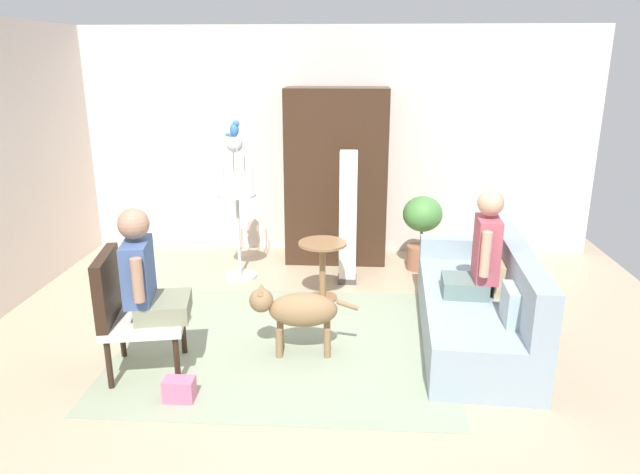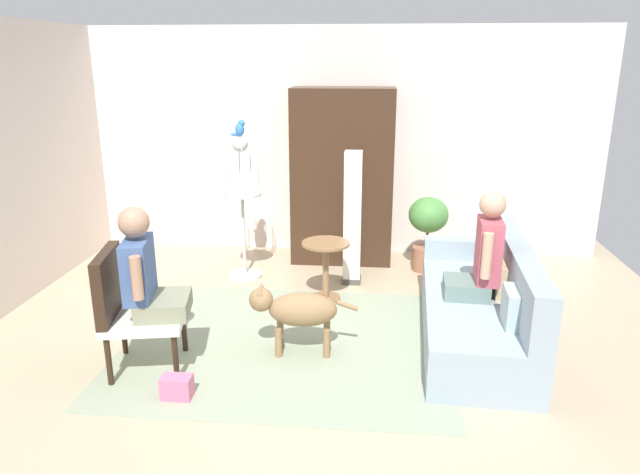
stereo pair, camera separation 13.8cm
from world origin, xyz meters
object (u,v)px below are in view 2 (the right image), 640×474
(parrot, at_px, (240,129))
(potted_plant, at_px, (428,226))
(round_end_table, at_px, (326,263))
(couch, at_px, (482,307))
(person_on_armchair, at_px, (146,273))
(bird_cage_stand, at_px, (243,205))
(person_on_couch, at_px, (482,254))
(handbag, at_px, (177,387))
(column_lamp, at_px, (352,219))
(armoire_cabinet, at_px, (342,177))
(dog, at_px, (297,310))
(armchair, at_px, (127,303))

(parrot, bearing_deg, potted_plant, 11.29)
(round_end_table, xyz_separation_m, parrot, (-0.94, 0.56, 1.24))
(couch, distance_m, person_on_armchair, 2.76)
(parrot, relative_size, potted_plant, 0.20)
(bird_cage_stand, distance_m, potted_plant, 2.06)
(person_on_couch, xyz_separation_m, handbag, (-2.25, -1.10, -0.69))
(person_on_couch, bearing_deg, bird_cage_stand, 150.28)
(bird_cage_stand, distance_m, column_lamp, 1.19)
(parrot, relative_size, handbag, 0.79)
(column_lamp, relative_size, armoire_cabinet, 0.71)
(couch, height_order, round_end_table, couch)
(person_on_armchair, relative_size, dog, 0.96)
(dog, relative_size, potted_plant, 1.04)
(dog, xyz_separation_m, parrot, (-0.80, 1.67, 1.24))
(armchair, bearing_deg, dog, 16.54)
(person_on_armchair, height_order, round_end_table, person_on_armchair)
(armchair, xyz_separation_m, parrot, (0.44, 2.03, 1.07))
(dog, distance_m, bird_cage_stand, 1.90)
(armoire_cabinet, bearing_deg, dog, -95.35)
(person_on_armchair, distance_m, handbag, 0.87)
(parrot, xyz_separation_m, column_lamp, (1.17, -0.06, -0.92))
(person_on_couch, relative_size, armoire_cabinet, 0.45)
(couch, distance_m, person_on_couch, 0.48)
(couch, xyz_separation_m, potted_plant, (-0.33, 1.68, 0.22))
(armchair, relative_size, handbag, 4.44)
(couch, distance_m, round_end_table, 1.57)
(armoire_cabinet, distance_m, handbag, 3.39)
(bird_cage_stand, relative_size, handbag, 7.17)
(bird_cage_stand, bearing_deg, couch, -28.74)
(armchair, relative_size, dog, 1.09)
(couch, distance_m, dog, 1.58)
(round_end_table, bearing_deg, parrot, 149.23)
(bird_cage_stand, bearing_deg, parrot, 0.00)
(dog, height_order, parrot, parrot)
(dog, bearing_deg, couch, 14.12)
(dog, height_order, column_lamp, column_lamp)
(couch, bearing_deg, person_on_armchair, -164.53)
(couch, distance_m, bird_cage_stand, 2.71)
(person_on_couch, bearing_deg, round_end_table, 150.93)
(armoire_cabinet, height_order, handbag, armoire_cabinet)
(armoire_cabinet, bearing_deg, round_end_table, -93.88)
(armoire_cabinet, bearing_deg, parrot, -145.78)
(couch, xyz_separation_m, bird_cage_stand, (-2.34, 1.28, 0.51))
(round_end_table, bearing_deg, person_on_armchair, -130.19)
(round_end_table, xyz_separation_m, bird_cage_stand, (-0.94, 0.56, 0.43))
(person_on_couch, bearing_deg, column_lamp, 131.79)
(couch, xyz_separation_m, armoire_cabinet, (-1.31, 1.98, 0.70))
(bird_cage_stand, height_order, armoire_cabinet, armoire_cabinet)
(couch, relative_size, person_on_couch, 2.36)
(person_on_couch, distance_m, column_lamp, 1.68)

